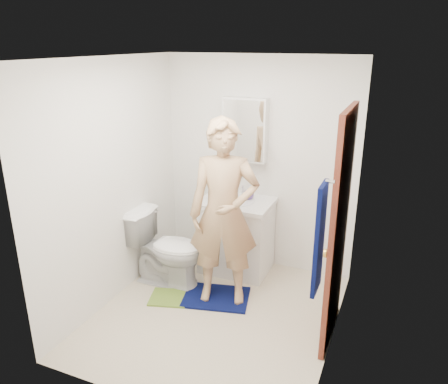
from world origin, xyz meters
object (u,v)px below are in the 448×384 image
Objects in this scene: medicine_cabinet at (245,130)px; man at (224,214)px; toilet at (167,248)px; soap_dispenser at (220,192)px; vanity_cabinet at (236,237)px; towel at (319,239)px; toothbrush_cup at (249,195)px.

medicine_cabinet is 0.38× the size of man.
soap_dispenser reaches higher than toilet.
towel is at bearing -51.53° from vanity_cabinet.
man is at bearing -82.45° from medicine_cabinet.
man reaches higher than toilet.
toilet is at bearing -135.52° from vanity_cabinet.
man is (0.11, -0.64, 0.55)m from vanity_cabinet.
toilet is (-0.58, -0.79, -1.19)m from medicine_cabinet.
towel reaches higher than toilet.
towel is 1.40m from man.
towel is 0.43× the size of man.
medicine_cabinet is at bearing -37.05° from toilet.
soap_dispenser is at bearing -125.74° from medicine_cabinet.
medicine_cabinet is 3.88× the size of soap_dispenser.
soap_dispenser reaches higher than toothbrush_cup.
vanity_cabinet is 6.99× the size of toothbrush_cup.
vanity_cabinet is at bearing 82.94° from man.
toothbrush_cup reaches higher than vanity_cabinet.
vanity_cabinet is 1.22m from medicine_cabinet.
vanity_cabinet is at bearing -90.00° from medicine_cabinet.
vanity_cabinet is 1.00× the size of towel.
towel is 1.94m from toothbrush_cup.
soap_dispenser is at bearing -37.22° from toilet.
vanity_cabinet is 2.08m from towel.
towel is 2.15m from toilet.
toilet is 4.58× the size of soap_dispenser.
towel is at bearing -46.83° from soap_dispenser.
man is at bearing -96.51° from toilet.
soap_dispenser is at bearing 99.03° from man.
vanity_cabinet is at bearing 128.47° from towel.
medicine_cabinet reaches higher than toilet.
medicine_cabinet reaches higher than toothbrush_cup.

